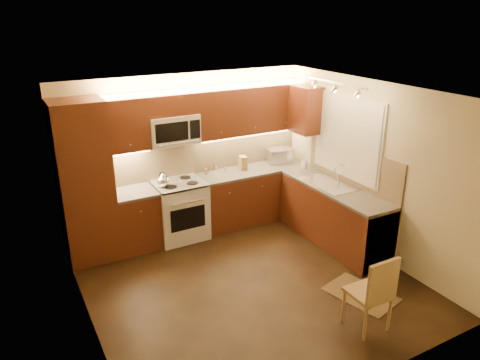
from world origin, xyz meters
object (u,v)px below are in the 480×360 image
knife_block (243,163)px  soap_bottle (304,163)px  sink (330,179)px  kettle (163,179)px  toaster_oven (279,155)px  dining_chair (368,291)px  stove (180,210)px  microwave (172,129)px

knife_block → soap_bottle: knife_block is taller
sink → kettle: (-2.26, 1.07, 0.06)m
toaster_oven → dining_chair: bearing=-96.3°
knife_block → soap_bottle: 1.02m
stove → soap_bottle: size_ratio=5.07×
sink → dining_chair: 2.22m
kettle → toaster_oven: bearing=-17.2°
microwave → stove: bearing=-90.0°
sink → microwave: bearing=147.8°
microwave → kettle: (-0.26, -0.19, -0.68)m
stove → sink: sink is taller
soap_bottle → sink: bearing=-119.9°
kettle → knife_block: kettle is taller
kettle → dining_chair: (1.27, -2.99, -0.57)m
knife_block → dining_chair: knife_block is taller
sink → knife_block: (-0.82, 1.22, 0.04)m
sink → dining_chair: size_ratio=0.92×
knife_block → soap_bottle: (0.93, -0.43, -0.02)m
soap_bottle → dining_chair: bearing=-134.0°
knife_block → dining_chair: size_ratio=0.24×
stove → soap_bottle: soap_bottle is taller
kettle → soap_bottle: bearing=-28.6°
microwave → dining_chair: microwave is taller
toaster_oven → knife_block: toaster_oven is taller
kettle → toaster_oven: kettle is taller
knife_block → kettle: bearing=-162.8°
kettle → knife_block: 1.45m
knife_block → sink: bearing=-45.2°
stove → kettle: (-0.26, -0.06, 0.58)m
sink → toaster_oven: toaster_oven is taller
sink → dining_chair: bearing=-117.1°
toaster_oven → dining_chair: toaster_oven is taller
toaster_oven → microwave: bearing=-170.8°
soap_bottle → dining_chair: 2.97m
knife_block → dining_chair: bearing=-82.1°
stove → dining_chair: 3.21m
microwave → sink: (2.00, -1.26, -0.74)m
microwave → kettle: size_ratio=3.23×
microwave → knife_block: (1.18, -0.04, -0.71)m
kettle → dining_chair: size_ratio=0.25×
microwave → soap_bottle: size_ratio=4.19×
microwave → knife_block: microwave is taller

